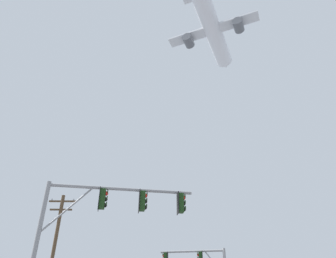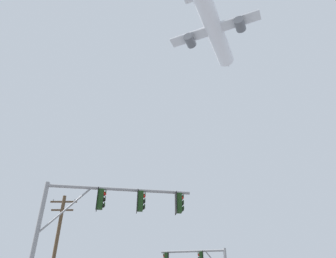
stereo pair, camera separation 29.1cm
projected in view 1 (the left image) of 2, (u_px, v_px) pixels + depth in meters
signal_pole_near at (103, 216)px, 13.91m from camera, size 6.69×1.24×6.58m
utility_pole at (53, 256)px, 23.74m from camera, size 2.20×0.28×10.11m
airplane at (213, 30)px, 58.34m from camera, size 16.32×21.14×5.99m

